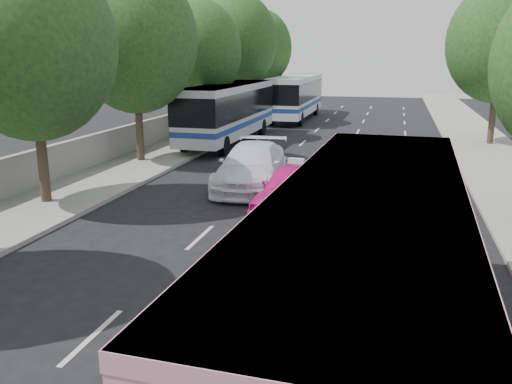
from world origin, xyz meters
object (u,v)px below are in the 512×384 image
(white_pickup, at_px, (252,166))
(pink_taxi, at_px, (296,188))
(tour_coach_rear, at_px, (296,93))
(pink_bus, at_px, (368,264))
(tour_coach_front, at_px, (229,108))

(white_pickup, bearing_deg, pink_taxi, -56.58)
(white_pickup, distance_m, tour_coach_rear, 23.72)
(pink_bus, xyz_separation_m, white_pickup, (-5.23, 12.62, -1.23))
(pink_bus, distance_m, tour_coach_rear, 36.99)
(pink_bus, height_order, tour_coach_rear, tour_coach_rear)
(white_pickup, height_order, tour_coach_rear, tour_coach_rear)
(pink_taxi, bearing_deg, pink_bus, -67.12)
(pink_bus, xyz_separation_m, tour_coach_rear, (-7.73, 36.17, 0.02))
(pink_taxi, relative_size, tour_coach_rear, 0.42)
(pink_bus, relative_size, pink_taxi, 2.15)
(tour_coach_front, bearing_deg, white_pickup, -67.01)
(pink_bus, bearing_deg, tour_coach_front, 114.47)
(pink_taxi, bearing_deg, tour_coach_front, 122.02)
(pink_taxi, bearing_deg, tour_coach_rear, 106.47)
(white_pickup, relative_size, tour_coach_front, 0.51)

